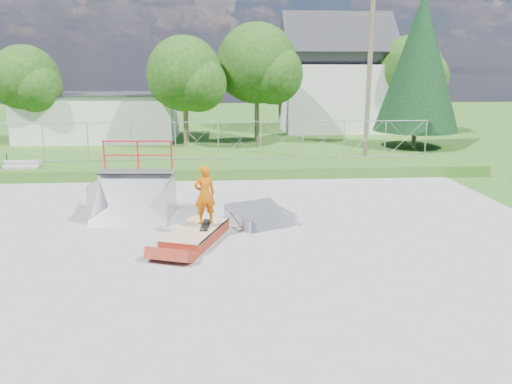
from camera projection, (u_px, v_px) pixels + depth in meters
ground at (218, 245)px, 13.54m from camera, size 120.00×120.00×0.00m
concrete_pad at (218, 244)px, 13.53m from camera, size 20.00×16.00×0.04m
grass_berm at (219, 169)px, 22.68m from camera, size 24.00×3.00×0.50m
grind_box at (196, 235)px, 13.82m from camera, size 1.90×2.65×0.36m
quarter_pipe at (132, 183)px, 15.55m from camera, size 2.53×2.19×2.39m
flat_bank_ramp at (261, 216)px, 15.33m from camera, size 2.23×2.29×0.51m
skateboard at (206, 226)px, 13.90m from camera, size 0.32×0.82×0.13m
skater at (205, 197)px, 13.70m from camera, size 0.69×0.55×1.64m
concrete_stairs at (19, 172)px, 21.29m from camera, size 1.50×1.60×0.80m
chain_link_fence at (218, 141)px, 23.38m from camera, size 20.00×0.06×1.80m
utility_building_flat at (101, 117)px, 33.95m from camera, size 10.00×6.00×3.00m
gable_house at (335, 81)px, 38.43m from camera, size 8.40×6.08×8.94m
utility_pole at (369, 83)px, 24.73m from camera, size 0.24×0.24×8.00m
tree_left_near at (188, 77)px, 29.69m from camera, size 4.76×4.48×6.65m
tree_center at (262, 66)px, 31.77m from camera, size 5.44×5.12×7.60m
tree_left_far at (29, 81)px, 31.03m from camera, size 4.42×4.16×6.18m
tree_right_far at (413, 71)px, 36.51m from camera, size 5.10×4.80×7.12m
tree_back_mid at (284, 83)px, 40.02m from camera, size 4.08×3.84×5.70m
conifer_tree at (420, 63)px, 29.63m from camera, size 5.04×5.04×9.10m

